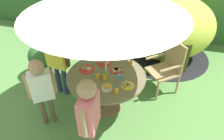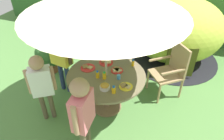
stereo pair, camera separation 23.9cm
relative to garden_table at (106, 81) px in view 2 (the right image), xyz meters
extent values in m
cube|color=#548442|center=(0.00, 0.00, -0.58)|extent=(10.00, 10.00, 0.02)
cylinder|color=brown|center=(0.00, 0.00, -0.56)|extent=(0.51, 0.51, 0.03)
cylinder|color=brown|center=(0.00, 0.00, -0.23)|extent=(0.11, 0.11, 0.67)
cylinder|color=#75664C|center=(0.00, 0.00, 0.12)|extent=(1.24, 1.24, 0.03)
cylinder|color=#B7AD8C|center=(0.00, 0.00, 0.47)|extent=(0.04, 0.04, 2.08)
cylinder|color=tan|center=(0.56, 0.73, -0.37)|extent=(0.04, 0.04, 0.41)
cylinder|color=tan|center=(0.83, 0.39, -0.37)|extent=(0.04, 0.04, 0.41)
cylinder|color=tan|center=(0.91, 1.01, -0.37)|extent=(0.04, 0.04, 0.41)
cylinder|color=tan|center=(1.17, 0.68, -0.37)|extent=(0.04, 0.04, 0.41)
cube|color=tan|center=(0.87, 0.70, -0.14)|extent=(0.67, 0.67, 0.04)
cube|color=tan|center=(1.04, 0.84, 0.15)|extent=(0.32, 0.39, 0.54)
cube|color=tan|center=(0.73, 0.87, 0.07)|extent=(0.40, 0.33, 0.03)
cube|color=tan|center=(1.00, 0.54, 0.07)|extent=(0.40, 0.33, 0.03)
ellipsoid|color=#B2C63F|center=(0.87, 2.00, 0.15)|extent=(2.40, 2.10, 1.44)
cylinder|color=black|center=(0.87, 2.00, -0.56)|extent=(2.57, 2.57, 0.01)
cube|color=#3E4516|center=(1.08, 1.24, -0.17)|extent=(0.56, 0.18, 0.65)
cylinder|color=brown|center=(-1.50, 0.59, -0.47)|extent=(0.27, 0.27, 0.20)
sphere|color=#33602D|center=(-1.50, 0.59, -0.13)|extent=(0.57, 0.57, 0.57)
cylinder|color=navy|center=(-0.24, 0.96, -0.25)|extent=(0.09, 0.09, 0.64)
cylinder|color=navy|center=(-0.20, 0.80, -0.25)|extent=(0.09, 0.09, 0.64)
cube|color=#4C72C6|center=(-0.22, 0.88, 0.34)|extent=(0.29, 0.41, 0.54)
cylinder|color=#D8B293|center=(-0.27, 1.08, 0.37)|extent=(0.07, 0.07, 0.49)
cylinder|color=#D8B293|center=(-0.17, 0.68, 0.37)|extent=(0.07, 0.07, 0.49)
sphere|color=#D8B293|center=(-0.22, 0.88, 0.74)|extent=(0.24, 0.24, 0.24)
cylinder|color=navy|center=(-0.97, 0.17, -0.26)|extent=(0.08, 0.08, 0.61)
cylinder|color=navy|center=(-0.83, 0.14, -0.26)|extent=(0.08, 0.08, 0.61)
cube|color=yellow|center=(-0.90, 0.16, 0.30)|extent=(0.38, 0.25, 0.52)
cylinder|color=#4C3828|center=(-1.09, 0.19, 0.33)|extent=(0.07, 0.07, 0.47)
cylinder|color=#4C3828|center=(-0.71, 0.12, 0.33)|extent=(0.07, 0.07, 0.47)
sphere|color=#4C3828|center=(-0.90, 0.16, 0.68)|extent=(0.23, 0.23, 0.23)
cylinder|color=brown|center=(-0.86, -0.58, -0.30)|extent=(0.07, 0.07, 0.54)
cylinder|color=brown|center=(-0.75, -0.51, -0.30)|extent=(0.07, 0.07, 0.54)
cube|color=white|center=(-0.80, -0.55, 0.20)|extent=(0.35, 0.32, 0.46)
cylinder|color=tan|center=(-0.95, -0.65, 0.22)|extent=(0.06, 0.06, 0.41)
cylinder|color=tan|center=(-0.66, -0.45, 0.22)|extent=(0.06, 0.06, 0.41)
sphere|color=tan|center=(-0.80, -0.55, 0.53)|extent=(0.20, 0.20, 0.20)
cylinder|color=brown|center=(0.04, -0.83, -0.28)|extent=(0.08, 0.08, 0.59)
cube|color=#EA727F|center=(0.05, -0.90, 0.27)|extent=(0.20, 0.35, 0.50)
cylinder|color=tan|center=(0.06, -1.09, 0.29)|extent=(0.06, 0.06, 0.45)
cylinder|color=tan|center=(0.04, -0.71, 0.29)|extent=(0.06, 0.06, 0.45)
sphere|color=tan|center=(0.05, -0.90, 0.63)|extent=(0.22, 0.22, 0.22)
cylinder|color=white|center=(0.10, -0.31, 0.16)|extent=(0.15, 0.15, 0.05)
ellipsoid|color=gold|center=(0.10, -0.31, 0.20)|extent=(0.13, 0.13, 0.04)
cylinder|color=red|center=(-0.12, 0.31, 0.14)|extent=(0.24, 0.24, 0.01)
cube|color=tan|center=(-0.08, 0.32, 0.16)|extent=(0.11, 0.11, 0.02)
cube|color=#9E7547|center=(-0.16, 0.31, 0.16)|extent=(0.09, 0.09, 0.02)
cylinder|color=red|center=(0.12, 0.16, 0.14)|extent=(0.20, 0.20, 0.01)
cube|color=tan|center=(0.15, 0.15, 0.16)|extent=(0.12, 0.12, 0.02)
cube|color=#9E7547|center=(0.11, 0.19, 0.16)|extent=(0.10, 0.10, 0.02)
cube|color=tan|center=(0.11, 0.13, 0.16)|extent=(0.12, 0.12, 0.02)
cylinder|color=red|center=(-0.35, 0.06, 0.14)|extent=(0.24, 0.24, 0.01)
cube|color=tan|center=(-0.31, 0.06, 0.16)|extent=(0.08, 0.08, 0.02)
cube|color=#9E7547|center=(-0.39, 0.06, 0.16)|extent=(0.12, 0.12, 0.02)
cylinder|color=yellow|center=(0.37, -0.17, 0.14)|extent=(0.20, 0.20, 0.01)
cube|color=tan|center=(0.40, -0.18, 0.16)|extent=(0.08, 0.08, 0.02)
cube|color=#9E7547|center=(0.34, -0.17, 0.16)|extent=(0.13, 0.13, 0.02)
cylinder|color=yellow|center=(-0.10, -0.11, 0.19)|extent=(0.05, 0.05, 0.11)
cylinder|color=blue|center=(-0.10, -0.11, 0.25)|extent=(0.04, 0.04, 0.02)
cylinder|color=yellow|center=(-0.18, -0.50, 0.19)|extent=(0.05, 0.05, 0.10)
cylinder|color=blue|center=(-0.18, -0.50, 0.24)|extent=(0.04, 0.04, 0.02)
cylinder|color=yellow|center=(0.25, -0.35, 0.19)|extent=(0.06, 0.06, 0.10)
cylinder|color=blue|center=(0.25, -0.35, 0.25)|extent=(0.04, 0.04, 0.02)
cylinder|color=yellow|center=(0.01, -0.10, 0.19)|extent=(0.06, 0.06, 0.11)
cylinder|color=green|center=(0.01, -0.10, 0.25)|extent=(0.04, 0.04, 0.02)
cylinder|color=yellow|center=(0.33, 0.38, 0.18)|extent=(0.05, 0.05, 0.10)
cylinder|color=blue|center=(0.33, 0.38, 0.24)|extent=(0.03, 0.03, 0.02)
cylinder|color=#4C99D8|center=(0.21, -0.03, 0.17)|extent=(0.06, 0.06, 0.07)
camera|label=1|loc=(0.72, -2.43, 2.10)|focal=32.82mm
camera|label=2|loc=(0.95, -2.36, 2.10)|focal=32.82mm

